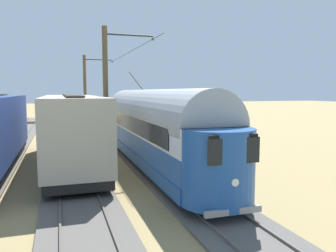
% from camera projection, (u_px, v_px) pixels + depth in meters
% --- Properties ---
extents(ground_plane, '(220.00, 220.00, 0.00)m').
position_uv_depth(ground_plane, '(75.00, 179.00, 15.99)').
color(ground_plane, '#937F51').
extents(track_streetcar_siding, '(2.80, 80.00, 0.18)m').
position_uv_depth(track_streetcar_siding, '(160.00, 170.00, 17.62)').
color(track_streetcar_siding, '#56514C').
rests_on(track_streetcar_siding, ground).
extents(track_adjacent_siding, '(2.80, 80.00, 0.18)m').
position_uv_depth(track_adjacent_siding, '(75.00, 176.00, 16.28)').
color(track_adjacent_siding, '#56514C').
rests_on(track_adjacent_siding, ground).
extents(vintage_streetcar, '(2.65, 18.38, 5.47)m').
position_uv_depth(vintage_streetcar, '(153.00, 126.00, 18.62)').
color(vintage_streetcar, '#1E4C93').
rests_on(vintage_streetcar, ground).
extents(boxcar_far_siding, '(2.96, 13.78, 3.85)m').
position_uv_depth(boxcar_far_siding, '(71.00, 127.00, 18.89)').
color(boxcar_far_siding, '#B2A893').
rests_on(boxcar_far_siding, ground).
extents(catenary_pole_foreground, '(2.83, 0.28, 7.57)m').
position_uv_depth(catenary_pole_foreground, '(86.00, 94.00, 31.29)').
color(catenary_pole_foreground, brown).
rests_on(catenary_pole_foreground, ground).
extents(catenary_pole_mid_near, '(2.83, 0.28, 7.57)m').
position_uv_depth(catenary_pole_mid_near, '(107.00, 96.00, 17.64)').
color(catenary_pole_mid_near, brown).
rests_on(catenary_pole_mid_near, ground).
extents(overhead_wire_run, '(2.62, 18.45, 0.18)m').
position_uv_depth(overhead_wire_run, '(124.00, 54.00, 25.47)').
color(overhead_wire_run, black).
rests_on(overhead_wire_run, ground).
extents(track_end_bumper, '(1.80, 0.60, 0.80)m').
position_uv_depth(track_end_bumper, '(69.00, 140.00, 26.19)').
color(track_end_bumper, '#B2A519').
rests_on(track_end_bumper, ground).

